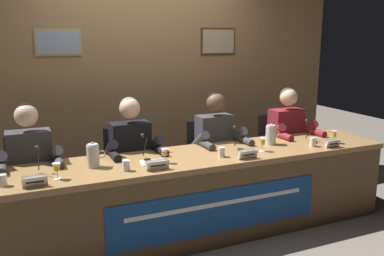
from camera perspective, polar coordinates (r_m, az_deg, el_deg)
name	(u,v)px	position (r m, az deg, el deg)	size (l,w,h in m)	color
ground_plane	(192,233)	(3.91, 0.00, -14.33)	(12.00, 12.00, 0.00)	#70665B
wall_back_panelled	(144,78)	(4.84, -6.72, 6.90)	(5.02, 0.14, 2.60)	#937047
conference_table	(197,184)	(3.62, 0.74, -7.80)	(3.82, 0.74, 0.74)	olive
chair_far_left	(32,189)	(3.98, -21.27, -7.85)	(0.44, 0.45, 0.91)	black
panelist_far_left	(31,165)	(3.70, -21.46, -4.84)	(0.51, 0.48, 1.23)	black
nameplate_far_left	(35,181)	(3.09, -20.98, -6.92)	(0.17, 0.06, 0.08)	white
juice_glass_far_left	(57,168)	(3.18, -18.26, -5.30)	(0.06, 0.06, 0.12)	white
water_cup_far_left	(3,181)	(3.19, -24.78, -6.69)	(0.06, 0.06, 0.08)	silver
microphone_far_left	(39,166)	(3.31, -20.45, -5.00)	(0.06, 0.17, 0.22)	black
chair_center_left	(128,176)	(4.09, -8.82, -6.55)	(0.44, 0.45, 0.91)	black
panelist_center_left	(133,154)	(3.83, -8.19, -3.54)	(0.51, 0.48, 1.23)	black
nameplate_center_left	(157,165)	(3.26, -4.82, -5.12)	(0.18, 0.06, 0.08)	white
juice_glass_center_left	(165,153)	(3.41, -3.82, -3.49)	(0.06, 0.06, 0.12)	white
water_cup_center_left	(126,166)	(3.27, -9.12, -5.24)	(0.06, 0.06, 0.08)	silver
microphone_center_left	(146,152)	(3.51, -6.42, -3.29)	(0.06, 0.17, 0.22)	black
chair_center_right	(209,165)	(4.38, 2.40, -5.11)	(0.44, 0.45, 0.91)	black
panelist_center_right	(218,144)	(4.13, 3.65, -2.22)	(0.51, 0.48, 1.23)	black
nameplate_center_right	(248,154)	(3.57, 7.71, -3.62)	(0.18, 0.06, 0.08)	white
juice_glass_center_right	(263,142)	(3.81, 9.76, -1.95)	(0.06, 0.06, 0.12)	white
water_cup_center_right	(222,153)	(3.60, 4.12, -3.42)	(0.06, 0.06, 0.08)	silver
microphone_center_right	(239,142)	(3.82, 6.52, -1.97)	(0.06, 0.17, 0.22)	black
chair_far_right	(278,155)	(4.82, 11.88, -3.74)	(0.44, 0.45, 0.91)	black
panelist_far_right	(290,136)	(4.59, 13.46, -1.04)	(0.51, 0.48, 1.23)	black
nameplate_far_right	(332,143)	(4.12, 18.89, -2.02)	(0.16, 0.06, 0.08)	white
juice_glass_far_right	(334,135)	(4.28, 19.10, -0.88)	(0.06, 0.06, 0.12)	white
water_cup_far_right	(313,143)	(4.10, 16.42, -1.94)	(0.06, 0.06, 0.08)	silver
microphone_far_right	(311,135)	(4.26, 16.23, -0.89)	(0.06, 0.17, 0.22)	black
water_pitcher_left_side	(93,156)	(3.39, -13.55, -3.76)	(0.15, 0.10, 0.21)	silver
water_pitcher_right_side	(271,135)	(4.07, 10.89, -0.94)	(0.15, 0.10, 0.21)	silver
document_stack_center_left	(154,162)	(3.44, -5.34, -4.77)	(0.22, 0.17, 0.01)	white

